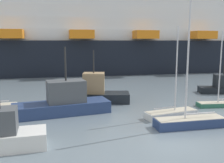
{
  "coord_description": "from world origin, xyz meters",
  "views": [
    {
      "loc": [
        -7.9,
        -14.0,
        6.55
      ],
      "look_at": [
        0.0,
        14.01,
        1.91
      ],
      "focal_mm": 40.59,
      "sensor_mm": 36.0,
      "label": 1
    }
  ],
  "objects_px": {
    "sailboat_3": "(221,103)",
    "cruise_ship": "(17,36)",
    "fishing_boat_0": "(96,92)",
    "sailboat_4": "(171,113)",
    "fishing_boat_3": "(63,102)",
    "sailboat_0": "(190,121)",
    "fishing_boat_2": "(221,86)"
  },
  "relations": [
    {
      "from": "sailboat_3",
      "to": "fishing_boat_2",
      "type": "bearing_deg",
      "value": -119.19
    },
    {
      "from": "fishing_boat_0",
      "to": "sailboat_4",
      "type": "bearing_deg",
      "value": 140.0
    },
    {
      "from": "sailboat_4",
      "to": "fishing_boat_2",
      "type": "distance_m",
      "value": 13.79
    },
    {
      "from": "sailboat_3",
      "to": "sailboat_4",
      "type": "bearing_deg",
      "value": 25.9
    },
    {
      "from": "sailboat_0",
      "to": "sailboat_4",
      "type": "relative_size",
      "value": 1.23
    },
    {
      "from": "sailboat_3",
      "to": "fishing_boat_0",
      "type": "relative_size",
      "value": 1.02
    },
    {
      "from": "fishing_boat_3",
      "to": "cruise_ship",
      "type": "relative_size",
      "value": 0.07
    },
    {
      "from": "fishing_boat_3",
      "to": "sailboat_4",
      "type": "bearing_deg",
      "value": -27.96
    },
    {
      "from": "sailboat_4",
      "to": "fishing_boat_2",
      "type": "height_order",
      "value": "sailboat_4"
    },
    {
      "from": "fishing_boat_3",
      "to": "sailboat_0",
      "type": "bearing_deg",
      "value": -40.01
    },
    {
      "from": "sailboat_4",
      "to": "cruise_ship",
      "type": "relative_size",
      "value": 0.06
    },
    {
      "from": "fishing_boat_0",
      "to": "cruise_ship",
      "type": "height_order",
      "value": "cruise_ship"
    },
    {
      "from": "sailboat_3",
      "to": "cruise_ship",
      "type": "height_order",
      "value": "cruise_ship"
    },
    {
      "from": "cruise_ship",
      "to": "sailboat_4",
      "type": "bearing_deg",
      "value": -63.87
    },
    {
      "from": "sailboat_3",
      "to": "fishing_boat_3",
      "type": "height_order",
      "value": "sailboat_3"
    },
    {
      "from": "sailboat_3",
      "to": "fishing_boat_3",
      "type": "bearing_deg",
      "value": 2.96
    },
    {
      "from": "sailboat_4",
      "to": "fishing_boat_0",
      "type": "height_order",
      "value": "sailboat_4"
    },
    {
      "from": "sailboat_0",
      "to": "fishing_boat_2",
      "type": "bearing_deg",
      "value": -133.26
    },
    {
      "from": "fishing_boat_3",
      "to": "fishing_boat_0",
      "type": "bearing_deg",
      "value": 38.25
    },
    {
      "from": "fishing_boat_2",
      "to": "cruise_ship",
      "type": "bearing_deg",
      "value": 150.41
    },
    {
      "from": "fishing_boat_2",
      "to": "fishing_boat_3",
      "type": "bearing_deg",
      "value": -150.65
    },
    {
      "from": "fishing_boat_3",
      "to": "cruise_ship",
      "type": "distance_m",
      "value": 34.36
    },
    {
      "from": "sailboat_0",
      "to": "fishing_boat_2",
      "type": "height_order",
      "value": "sailboat_0"
    },
    {
      "from": "sailboat_3",
      "to": "fishing_boat_0",
      "type": "height_order",
      "value": "sailboat_3"
    },
    {
      "from": "sailboat_0",
      "to": "sailboat_4",
      "type": "height_order",
      "value": "sailboat_0"
    },
    {
      "from": "sailboat_3",
      "to": "sailboat_4",
      "type": "distance_m",
      "value": 7.08
    },
    {
      "from": "cruise_ship",
      "to": "sailboat_0",
      "type": "bearing_deg",
      "value": -64.96
    },
    {
      "from": "sailboat_3",
      "to": "fishing_boat_2",
      "type": "height_order",
      "value": "sailboat_3"
    },
    {
      "from": "sailboat_3",
      "to": "fishing_boat_0",
      "type": "xyz_separation_m",
      "value": [
        -11.86,
        5.32,
        0.71
      ]
    },
    {
      "from": "fishing_boat_2",
      "to": "fishing_boat_3",
      "type": "xyz_separation_m",
      "value": [
        -20.25,
        -4.03,
        0.23
      ]
    },
    {
      "from": "sailboat_4",
      "to": "fishing_boat_2",
      "type": "xyz_separation_m",
      "value": [
        11.37,
        7.79,
        0.44
      ]
    },
    {
      "from": "sailboat_0",
      "to": "sailboat_3",
      "type": "height_order",
      "value": "sailboat_0"
    }
  ]
}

